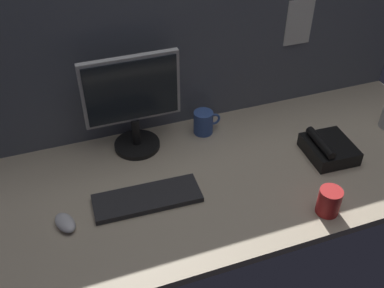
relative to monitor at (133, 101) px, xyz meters
The scene contains 8 objects.
ground_plane 48.11cm from the monitor, 36.27° to the right, with size 180.00×80.00×3.00cm, color tan.
cubicle_wall_back 37.65cm from the monitor, 19.88° to the left, with size 180.00×5.50×61.17cm.
monitor is the anchor object (origin of this frame).
keyboard 37.05cm from the monitor, 97.41° to the right, with size 37.00×13.00×2.00cm, color #262628.
mouse 50.12cm from the monitor, 133.87° to the right, with size 5.60×9.60×3.40cm, color silver.
mug_ceramic_blue 32.68cm from the monitor, ahead, with size 11.40×7.94×9.81cm.
mug_red_plastic 77.90cm from the monitor, 47.44° to the right, with size 7.68×7.68×9.67cm.
desk_phone 76.91cm from the monitor, 24.06° to the right, with size 17.91×19.81×8.80cm.
Camera 1 is at (-59.74, -112.50, 110.56)cm, focal length 41.42 mm.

